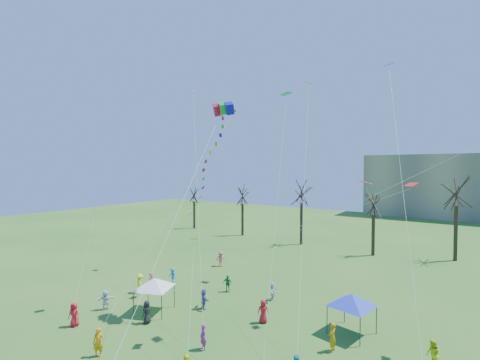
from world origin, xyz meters
The scene contains 6 objects.
bare_tree_row centered at (3.80, 36.23, 6.78)m, with size 69.68×8.67×10.89m.
big_box_kite centered at (-3.59, 8.11, 11.73)m, with size 2.78×7.57×19.37m.
canopy_tent_white centered at (-8.01, 6.30, 2.36)m, with size 3.46×3.46×2.79m.
canopy_tent_blue centered at (6.41, 11.56, 2.41)m, with size 3.70×3.70×2.84m.
festival_crowd centered at (-2.50, 7.40, 0.85)m, with size 26.64×20.46×1.86m.
small_kites_aloft centered at (1.17, 11.07, 13.44)m, with size 29.19×19.57×30.78m.
Camera 1 is at (12.75, -12.20, 11.72)m, focal length 25.00 mm.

